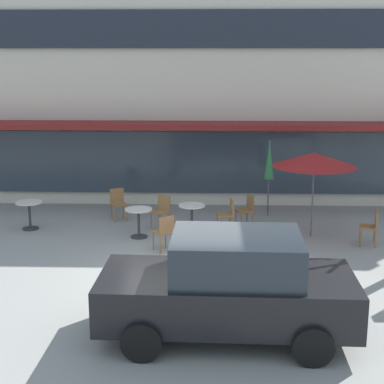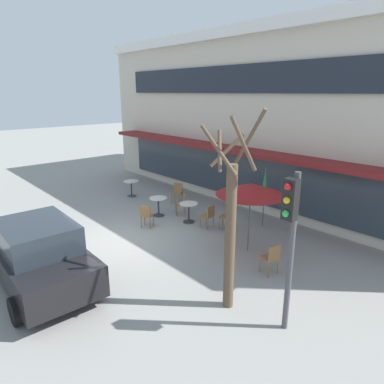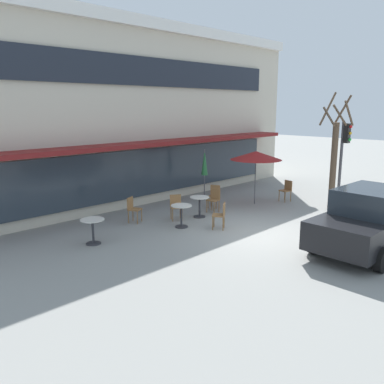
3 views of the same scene
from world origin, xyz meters
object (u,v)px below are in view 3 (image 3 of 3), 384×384
at_px(cafe_chair_0, 214,198).
at_px(cafe_chair_2, 221,214).
at_px(cafe_chair_5, 133,208).
at_px(cafe_table_streetside, 93,227).
at_px(cafe_chair_1, 286,189).
at_px(cafe_table_near_wall, 181,212).
at_px(patio_umbrella_green_folded, 205,163).
at_px(traffic_light_pole, 344,148).
at_px(patio_umbrella_cream_folded, 256,155).
at_px(cafe_chair_4, 176,205).
at_px(parked_sedan, 369,220).
at_px(cafe_chair_3, 214,194).
at_px(street_tree, 334,158).
at_px(cafe_table_by_tree, 200,203).

relative_size(cafe_chair_0, cafe_chair_2, 1.00).
height_order(cafe_chair_0, cafe_chair_5, same).
distance_m(cafe_table_streetside, cafe_chair_1, 8.87).
bearing_deg(cafe_table_near_wall, patio_umbrella_green_folded, 31.98).
relative_size(cafe_table_near_wall, traffic_light_pole, 0.22).
relative_size(patio_umbrella_cream_folded, cafe_chair_4, 2.47).
height_order(cafe_chair_4, cafe_chair_5, same).
xyz_separation_m(cafe_chair_4, parked_sedan, (1.63, -6.15, 0.35)).
distance_m(cafe_table_streetside, patio_umbrella_green_folded, 6.80).
relative_size(cafe_table_near_wall, cafe_chair_3, 0.85).
bearing_deg(street_tree, cafe_chair_3, 132.73).
bearing_deg(patio_umbrella_green_folded, cafe_chair_5, -172.45).
bearing_deg(patio_umbrella_green_folded, street_tree, -61.72).
height_order(cafe_table_by_tree, cafe_chair_0, cafe_chair_0).
relative_size(patio_umbrella_cream_folded, traffic_light_pole, 0.65).
bearing_deg(parked_sedan, cafe_table_streetside, 130.94).
relative_size(patio_umbrella_cream_folded, cafe_chair_2, 2.47).
xyz_separation_m(patio_umbrella_cream_folded, cafe_chair_1, (1.35, -0.67, -1.50)).
height_order(patio_umbrella_green_folded, cafe_chair_4, patio_umbrella_green_folded).
distance_m(cafe_table_by_tree, cafe_chair_4, 0.91).
bearing_deg(patio_umbrella_green_folded, cafe_chair_4, -155.24).
xyz_separation_m(cafe_chair_0, parked_sedan, (-0.14, -5.90, 0.35)).
distance_m(cafe_chair_3, cafe_chair_5, 3.66).
bearing_deg(parked_sedan, traffic_light_pole, 31.61).
bearing_deg(traffic_light_pole, cafe_chair_4, 156.27).
relative_size(patio_umbrella_green_folded, cafe_chair_1, 2.47).
bearing_deg(cafe_chair_3, cafe_chair_2, -134.49).
bearing_deg(cafe_table_streetside, traffic_light_pole, -15.13).
relative_size(cafe_table_near_wall, cafe_chair_2, 0.85).
distance_m(cafe_table_near_wall, cafe_chair_3, 3.00).
xyz_separation_m(cafe_chair_0, cafe_chair_3, (0.53, 0.45, 0.00)).
relative_size(cafe_chair_0, traffic_light_pole, 0.26).
height_order(cafe_table_by_tree, cafe_chair_3, cafe_chair_3).
bearing_deg(cafe_chair_4, cafe_chair_5, 148.27).
distance_m(cafe_chair_5, traffic_light_pole, 9.11).
distance_m(cafe_table_streetside, cafe_chair_3, 5.85).
distance_m(cafe_chair_1, parked_sedan, 6.09).
height_order(parked_sedan, traffic_light_pole, traffic_light_pole).
bearing_deg(cafe_table_streetside, patio_umbrella_cream_folded, -3.21).
xyz_separation_m(patio_umbrella_cream_folded, cafe_chair_4, (-3.91, 0.61, -1.50)).
bearing_deg(cafe_table_by_tree, cafe_table_streetside, 177.54).
height_order(cafe_table_by_tree, street_tree, street_tree).
bearing_deg(cafe_chair_4, cafe_table_streetside, -176.92).
xyz_separation_m(patio_umbrella_cream_folded, cafe_chair_3, (-1.61, 0.81, -1.50)).
relative_size(cafe_table_streetside, cafe_table_by_tree, 1.00).
bearing_deg(parked_sedan, patio_umbrella_cream_folded, 67.65).
distance_m(cafe_chair_5, parked_sedan, 7.57).
bearing_deg(traffic_light_pole, cafe_chair_0, 151.40).
relative_size(patio_umbrella_green_folded, patio_umbrella_cream_folded, 1.00).
relative_size(cafe_table_near_wall, parked_sedan, 0.18).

